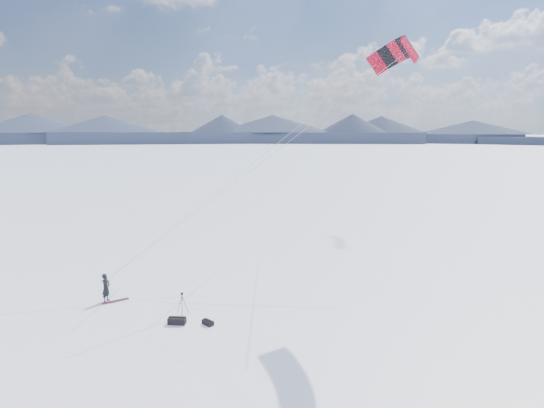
{
  "coord_description": "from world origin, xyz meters",
  "views": [
    {
      "loc": [
        6.34,
        -23.3,
        9.75
      ],
      "look_at": [
        6.2,
        2.51,
        5.52
      ],
      "focal_mm": 30.0,
      "sensor_mm": 36.0,
      "label": 1
    }
  ],
  "objects_px": {
    "snowboard": "(116,301)",
    "gear_bag_b": "(208,322)",
    "gear_bag_a": "(177,321)",
    "snowkiter": "(107,301)",
    "tripod": "(182,300)"
  },
  "relations": [
    {
      "from": "snowkiter",
      "to": "gear_bag_a",
      "type": "height_order",
      "value": "snowkiter"
    },
    {
      "from": "snowkiter",
      "to": "gear_bag_b",
      "type": "xyz_separation_m",
      "value": [
        6.27,
        -3.13,
        0.13
      ]
    },
    {
      "from": "snowboard",
      "to": "gear_bag_a",
      "type": "relative_size",
      "value": 1.64
    },
    {
      "from": "snowboard",
      "to": "tripod",
      "type": "bearing_deg",
      "value": -57.39
    },
    {
      "from": "snowkiter",
      "to": "tripod",
      "type": "relative_size",
      "value": 1.43
    },
    {
      "from": "tripod",
      "to": "gear_bag_a",
      "type": "height_order",
      "value": "tripod"
    },
    {
      "from": "snowkiter",
      "to": "gear_bag_b",
      "type": "bearing_deg",
      "value": -104.84
    },
    {
      "from": "gear_bag_a",
      "to": "gear_bag_b",
      "type": "distance_m",
      "value": 1.59
    },
    {
      "from": "gear_bag_a",
      "to": "gear_bag_b",
      "type": "bearing_deg",
      "value": 0.58
    },
    {
      "from": "snowboard",
      "to": "gear_bag_b",
      "type": "bearing_deg",
      "value": -64.33
    },
    {
      "from": "snowkiter",
      "to": "tripod",
      "type": "xyz_separation_m",
      "value": [
        4.69,
        -1.65,
        0.74
      ]
    },
    {
      "from": "gear_bag_b",
      "to": "tripod",
      "type": "bearing_deg",
      "value": 179.45
    },
    {
      "from": "snowkiter",
      "to": "gear_bag_a",
      "type": "bearing_deg",
      "value": -111.21
    },
    {
      "from": "tripod",
      "to": "gear_bag_a",
      "type": "relative_size",
      "value": 1.26
    },
    {
      "from": "gear_bag_a",
      "to": "snowkiter",
      "type": "bearing_deg",
      "value": 151.29
    }
  ]
}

